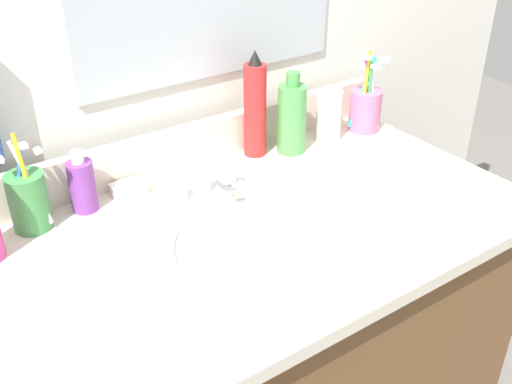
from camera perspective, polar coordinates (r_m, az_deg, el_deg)
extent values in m
cube|color=brown|center=(1.37, 0.33, -17.51)|extent=(0.97, 0.53, 0.77)
cube|color=beige|center=(1.11, 0.39, -3.56)|extent=(1.01, 0.57, 0.03)
cube|color=beige|center=(1.28, -6.70, 4.27)|extent=(1.01, 0.02, 0.09)
cube|color=silver|center=(1.43, -7.45, -1.85)|extent=(2.11, 0.04, 1.30)
torus|color=white|center=(1.04, 0.89, -4.76)|extent=(0.36, 0.36, 0.02)
ellipsoid|color=white|center=(1.07, 0.87, -6.72)|extent=(0.31, 0.31, 0.11)
cylinder|color=#B2B5BA|center=(1.09, 0.85, -8.18)|extent=(0.04, 0.04, 0.01)
cube|color=silver|center=(1.19, -4.74, -0.12)|extent=(0.16, 0.05, 0.01)
cylinder|color=silver|center=(1.17, -4.82, 1.40)|extent=(0.02, 0.02, 0.06)
cylinder|color=silver|center=(1.13, -3.98, 2.03)|extent=(0.02, 0.09, 0.02)
cylinder|color=silver|center=(1.15, -7.14, 0.12)|extent=(0.03, 0.03, 0.04)
cylinder|color=silver|center=(1.20, -2.53, 1.63)|extent=(0.03, 0.03, 0.04)
cylinder|color=#4C9E4C|center=(1.33, 3.38, 6.83)|extent=(0.06, 0.06, 0.15)
cylinder|color=#4C9E4C|center=(1.29, 3.50, 10.55)|extent=(0.03, 0.03, 0.03)
cylinder|color=#7A3899|center=(1.16, -15.99, 0.52)|extent=(0.05, 0.05, 0.10)
cylinder|color=white|center=(1.14, -16.43, 3.18)|extent=(0.02, 0.02, 0.02)
cylinder|color=red|center=(1.30, -0.10, 7.64)|extent=(0.05, 0.05, 0.20)
cone|color=black|center=(1.26, -0.10, 12.53)|extent=(0.03, 0.03, 0.03)
cylinder|color=white|center=(1.40, 6.86, 7.15)|extent=(0.06, 0.06, 0.12)
cone|color=white|center=(1.38, 7.03, 9.73)|extent=(0.03, 0.03, 0.02)
cylinder|color=#3F8C47|center=(1.14, -20.57, -0.86)|extent=(0.07, 0.07, 0.11)
cylinder|color=yellow|center=(1.11, -20.69, 0.87)|extent=(0.01, 0.04, 0.17)
cube|color=white|center=(1.06, -21.03, 4.09)|extent=(0.01, 0.02, 0.01)
cylinder|color=white|center=(1.11, -20.38, 0.77)|extent=(0.04, 0.04, 0.16)
cube|color=white|center=(1.07, -19.86, 3.67)|extent=(0.01, 0.02, 0.01)
cylinder|color=blue|center=(1.12, -21.43, 0.38)|extent=(0.05, 0.01, 0.15)
cylinder|color=#D16693|center=(1.46, 10.21, 7.55)|extent=(0.07, 0.07, 0.10)
cylinder|color=green|center=(1.44, 10.66, 8.95)|extent=(0.01, 0.03, 0.16)
cube|color=white|center=(1.41, 11.15, 11.49)|extent=(0.01, 0.02, 0.01)
cylinder|color=#D8333F|center=(1.46, 10.10, 9.07)|extent=(0.01, 0.02, 0.15)
cube|color=white|center=(1.45, 10.17, 11.57)|extent=(0.01, 0.02, 0.01)
cylinder|color=yellow|center=(1.43, 10.19, 9.35)|extent=(0.03, 0.02, 0.18)
cube|color=white|center=(1.40, 10.32, 12.34)|extent=(0.01, 0.02, 0.01)
cylinder|color=#26B2B2|center=(1.44, 9.92, 9.20)|extent=(0.06, 0.02, 0.17)
cube|color=white|center=(1.41, 9.23, 11.64)|extent=(0.01, 0.02, 0.01)
cylinder|color=white|center=(1.44, 10.87, 9.40)|extent=(0.02, 0.05, 0.18)
cube|color=white|center=(1.41, 11.98, 12.16)|extent=(0.01, 0.02, 0.01)
cylinder|color=#B23FBF|center=(1.45, 10.87, 9.18)|extent=(0.04, 0.03, 0.16)
cube|color=white|center=(1.43, 12.04, 11.67)|extent=(0.01, 0.02, 0.01)
cube|color=white|center=(1.21, -11.92, 0.27)|extent=(0.06, 0.04, 0.02)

